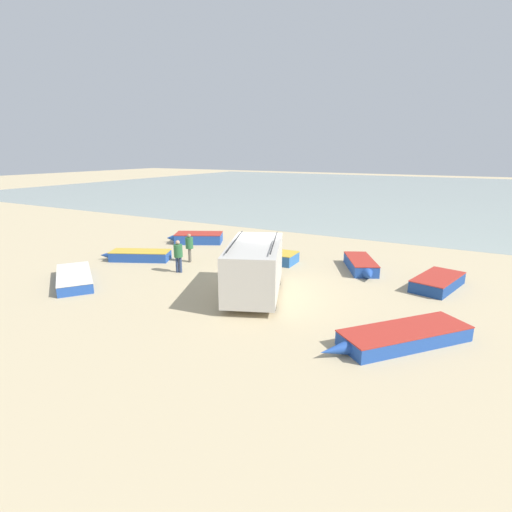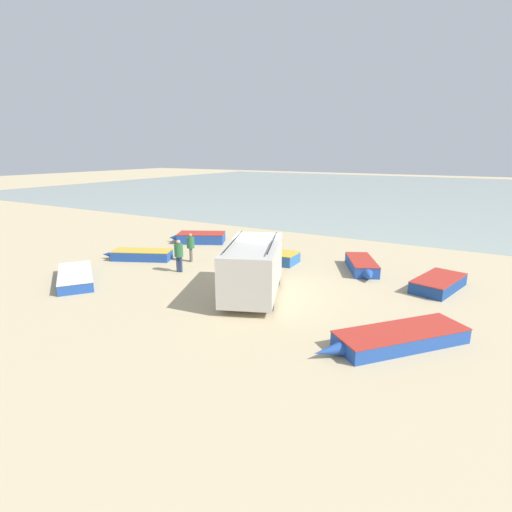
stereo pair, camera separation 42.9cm
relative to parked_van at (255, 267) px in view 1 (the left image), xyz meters
name	(u,v)px [view 1 (the left image)]	position (x,y,z in m)	size (l,w,h in m)	color
ground_plane	(255,281)	(-0.92, 1.71, -1.28)	(200.00, 200.00, 0.00)	tan
sea_water	(414,191)	(-0.92, 53.71, -1.28)	(120.00, 80.00, 0.01)	#99A89E
parked_van	(255,267)	(0.00, 0.00, 0.00)	(3.93, 5.56, 2.47)	beige
fishing_rowboat_0	(138,255)	(-8.80, 1.81, -1.00)	(4.07, 2.56, 0.56)	#234CA3
fishing_rowboat_1	(439,281)	(6.98, 5.10, -1.00)	(2.23, 3.95, 0.56)	navy
fishing_rowboat_2	(361,265)	(3.11, 6.06, -0.98)	(2.56, 3.87, 0.60)	#234CA3
fishing_rowboat_3	(74,277)	(-8.52, -2.67, -1.03)	(4.52, 3.63, 0.50)	#234CA3
fishing_rowboat_4	(263,256)	(-2.35, 5.25, -0.97)	(4.41, 1.64, 0.62)	#2D66AD
fishing_rowboat_5	(401,336)	(6.46, -1.66, -1.02)	(4.22, 4.74, 0.52)	#234CA3
fishing_rowboat_6	(197,238)	(-8.60, 7.19, -0.94)	(3.93, 2.89, 0.68)	#234CA3
fisherman_0	(189,245)	(-5.93, 3.00, -0.30)	(0.43, 0.43, 1.65)	#5B564C
fisherman_1	(178,253)	(-5.14, 1.07, -0.25)	(0.45, 0.45, 1.72)	navy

